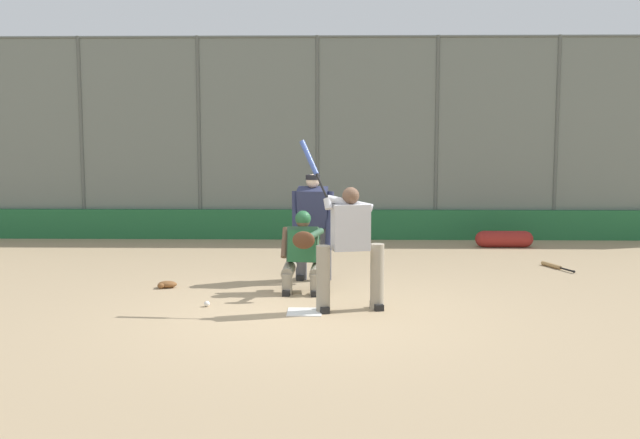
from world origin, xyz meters
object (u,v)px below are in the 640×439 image
at_px(fielding_glove_on_dirt, 167,285).
at_px(baseball_loose, 207,304).
at_px(equipment_bag_dugout_side, 504,239).
at_px(catcher_behind_plate, 303,251).
at_px(batter_at_plate, 350,244).
at_px(spare_bat_near_backstop, 554,266).
at_px(umpire_home, 313,224).

xyz_separation_m(fielding_glove_on_dirt, baseball_loose, (-0.78, 1.16, -0.01)).
bearing_deg(baseball_loose, fielding_glove_on_dirt, -55.96).
bearing_deg(equipment_bag_dugout_side, catcher_behind_plate, 48.58).
height_order(baseball_loose, equipment_bag_dugout_side, equipment_bag_dugout_side).
relative_size(catcher_behind_plate, equipment_bag_dugout_side, 1.02).
relative_size(catcher_behind_plate, baseball_loose, 15.50).
bearing_deg(batter_at_plate, spare_bat_near_backstop, -151.77).
distance_m(batter_at_plate, baseball_loose, 2.01).
bearing_deg(batter_at_plate, catcher_behind_plate, -71.53).
height_order(batter_at_plate, fielding_glove_on_dirt, batter_at_plate).
bearing_deg(catcher_behind_plate, batter_at_plate, 126.01).
bearing_deg(fielding_glove_on_dirt, baseball_loose, 124.04).
distance_m(spare_bat_near_backstop, baseball_loose, 5.99).
distance_m(umpire_home, spare_bat_near_backstop, 4.18).
height_order(fielding_glove_on_dirt, baseball_loose, fielding_glove_on_dirt).
xyz_separation_m(batter_at_plate, fielding_glove_on_dirt, (2.61, -1.31, -0.80)).
bearing_deg(fielding_glove_on_dirt, batter_at_plate, 153.31).
bearing_deg(catcher_behind_plate, spare_bat_near_backstop, -149.50).
relative_size(spare_bat_near_backstop, baseball_loose, 11.11).
relative_size(catcher_behind_plate, spare_bat_near_backstop, 1.40).
xyz_separation_m(batter_at_plate, catcher_behind_plate, (0.63, -1.03, -0.25)).
xyz_separation_m(catcher_behind_plate, baseball_loose, (1.19, 0.88, -0.56)).
distance_m(spare_bat_near_backstop, fielding_glove_on_dirt, 6.28).
distance_m(fielding_glove_on_dirt, equipment_bag_dugout_side, 6.97).
relative_size(baseball_loose, equipment_bag_dugout_side, 0.07).
bearing_deg(umpire_home, baseball_loose, 59.67).
xyz_separation_m(catcher_behind_plate, equipment_bag_dugout_side, (-3.75, -4.25, -0.43)).
height_order(spare_bat_near_backstop, fielding_glove_on_dirt, fielding_glove_on_dirt).
distance_m(fielding_glove_on_dirt, baseball_loose, 1.40).
xyz_separation_m(spare_bat_near_backstop, equipment_bag_dugout_side, (0.32, -2.26, 0.13)).
bearing_deg(umpire_home, batter_at_plate, 111.32).
relative_size(batter_at_plate, equipment_bag_dugout_side, 1.89).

